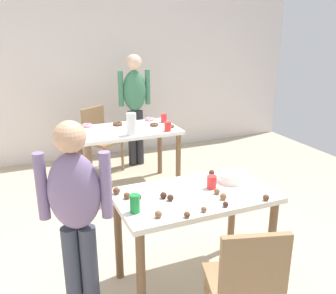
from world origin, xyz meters
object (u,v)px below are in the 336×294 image
(person_girl_near, at_px, (76,211))
(person_adult_far, at_px, (135,100))
(chair_far_table, at_px, (99,136))
(soda_can, at_px, (135,204))
(dining_table_far, at_px, (128,138))
(dining_table_near, at_px, (194,208))
(pitcher_far, at_px, (131,124))
(mixing_bowl, at_px, (232,177))
(chair_near_table, at_px, (246,283))

(person_girl_near, distance_m, person_adult_far, 2.96)
(chair_far_table, relative_size, person_adult_far, 0.56)
(person_adult_far, distance_m, soda_can, 2.86)
(person_adult_far, bearing_deg, chair_far_table, -175.13)
(person_girl_near, height_order, soda_can, person_girl_near)
(dining_table_far, distance_m, person_adult_far, 0.87)
(dining_table_near, xyz_separation_m, soda_can, (-0.48, -0.10, 0.18))
(dining_table_far, bearing_deg, pitcher_far, -96.82)
(person_adult_far, xyz_separation_m, pitcher_far, (-0.37, -1.01, -0.05))
(person_girl_near, bearing_deg, dining_table_far, 64.68)
(chair_far_table, bearing_deg, pitcher_far, -80.72)
(mixing_bowl, distance_m, soda_can, 0.87)
(chair_near_table, xyz_separation_m, person_girl_near, (-0.83, 0.63, 0.32))
(person_girl_near, distance_m, soda_can, 0.37)
(mixing_bowl, bearing_deg, dining_table_far, 99.41)
(chair_near_table, bearing_deg, chair_far_table, 91.82)
(dining_table_far, distance_m, soda_can, 2.05)
(dining_table_near, distance_m, chair_far_table, 2.57)
(dining_table_near, height_order, chair_near_table, chair_near_table)
(chair_near_table, bearing_deg, person_girl_near, 142.85)
(dining_table_far, relative_size, mixing_bowl, 5.47)
(dining_table_near, bearing_deg, mixing_bowl, 11.91)
(dining_table_near, bearing_deg, person_girl_near, -175.22)
(soda_can, bearing_deg, person_adult_far, 71.89)
(chair_far_table, xyz_separation_m, pitcher_far, (0.16, -0.96, 0.38))
(mixing_bowl, bearing_deg, person_adult_far, 89.06)
(chair_near_table, bearing_deg, mixing_bowl, 63.82)
(chair_near_table, distance_m, mixing_bowl, 0.91)
(person_adult_far, xyz_separation_m, soda_can, (-0.89, -2.71, -0.12))
(dining_table_near, bearing_deg, chair_far_table, 92.72)
(dining_table_far, xyz_separation_m, pitcher_far, (-0.03, -0.26, 0.23))
(mixing_bowl, height_order, pitcher_far, pitcher_far)
(mixing_bowl, height_order, soda_can, soda_can)
(dining_table_near, height_order, soda_can, soda_can)
(dining_table_near, distance_m, person_girl_near, 0.87)
(dining_table_far, bearing_deg, dining_table_near, -92.06)
(chair_far_table, relative_size, mixing_bowl, 4.10)
(mixing_bowl, bearing_deg, chair_near_table, -116.18)
(dining_table_far, xyz_separation_m, person_girl_near, (-0.92, -1.93, 0.18))
(person_girl_near, xyz_separation_m, soda_can, (0.37, -0.03, -0.01))
(mixing_bowl, bearing_deg, person_girl_near, -173.06)
(person_girl_near, bearing_deg, pitcher_far, 62.13)
(dining_table_near, distance_m, mixing_bowl, 0.40)
(person_adult_far, bearing_deg, dining_table_far, -114.33)
(person_girl_near, height_order, pitcher_far, person_girl_near)
(dining_table_near, relative_size, chair_far_table, 1.31)
(person_adult_far, distance_m, mixing_bowl, 2.54)
(person_adult_far, relative_size, pitcher_far, 6.24)
(chair_near_table, relative_size, mixing_bowl, 4.10)
(dining_table_near, relative_size, chair_near_table, 1.31)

